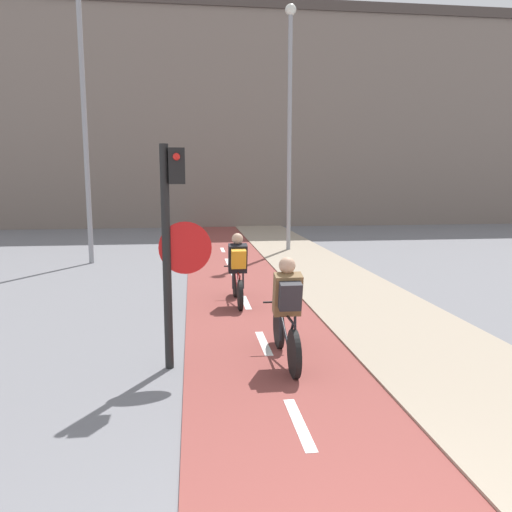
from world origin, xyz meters
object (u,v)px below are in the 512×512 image
Objects in this scene: street_lamp_sidewalk at (290,107)px; traffic_light_pole at (173,232)px; cyclist_far at (238,270)px; street_lamp_far at (83,90)px; cyclist_near at (287,313)px.

traffic_light_pole is at bearing -108.60° from street_lamp_sidewalk.
traffic_light_pole reaches higher than cyclist_far.
street_lamp_far reaches higher than street_lamp_sidewalk.
traffic_light_pole is 11.42m from street_lamp_sidewalk.
cyclist_near is (1.46, -0.03, -1.09)m from traffic_light_pole.
street_lamp_far reaches higher than traffic_light_pole.
street_lamp_far is at bearing -163.94° from street_lamp_sidewalk.
cyclist_far is at bearing 96.25° from cyclist_near.
street_lamp_sidewalk is 4.79× the size of cyclist_far.
traffic_light_pole is 3.59m from cyclist_far.
street_lamp_sidewalk is (3.51, 10.44, 3.01)m from traffic_light_pole.
street_lamp_far is 1.02× the size of street_lamp_sidewalk.
cyclist_far is (3.83, -5.42, -4.21)m from street_lamp_far.
street_lamp_sidewalk is at bearing 71.40° from traffic_light_pole.
traffic_light_pole is at bearing 178.92° from cyclist_near.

